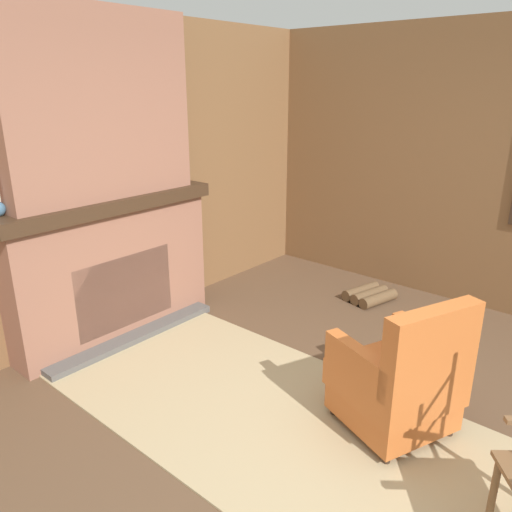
{
  "coord_description": "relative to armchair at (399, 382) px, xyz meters",
  "views": [
    {
      "loc": [
        1.04,
        -2.23,
        2.1
      ],
      "look_at": [
        -1.21,
        0.39,
        0.9
      ],
      "focal_mm": 35.0,
      "sensor_mm": 36.0,
      "label": 1
    }
  ],
  "objects": [
    {
      "name": "firewood_stack",
      "position": [
        -1.1,
        1.7,
        -0.29
      ],
      "size": [
        0.45,
        0.52,
        0.12
      ],
      "rotation": [
        0.0,
        0.0,
        -0.24
      ],
      "color": "brown",
      "rests_on": "ground"
    },
    {
      "name": "fireplace_hearth",
      "position": [
        -2.45,
        -0.37,
        0.26
      ],
      "size": [
        0.53,
        1.9,
        1.22
      ],
      "color": "#93604C",
      "rests_on": "ground"
    },
    {
      "name": "area_rug",
      "position": [
        -0.59,
        -0.41,
        -0.34
      ],
      "size": [
        3.59,
        1.58,
        0.01
      ],
      "color": "tan",
      "rests_on": "ground"
    },
    {
      "name": "wood_panel_wall_left",
      "position": [
        -2.66,
        -0.37,
        0.98
      ],
      "size": [
        0.06,
        5.89,
        2.67
      ],
      "color": "brown",
      "rests_on": "ground"
    },
    {
      "name": "chimney_breast",
      "position": [
        -2.46,
        -0.37,
        1.59
      ],
      "size": [
        0.29,
        1.59,
        1.42
      ],
      "color": "#93604C",
      "rests_on": "fireplace_hearth"
    },
    {
      "name": "armchair",
      "position": [
        0.0,
        0.0,
        0.0
      ],
      "size": [
        0.83,
        0.83,
        0.93
      ],
      "rotation": [
        0.0,
        0.0,
        2.76
      ],
      "color": "#C6662D",
      "rests_on": "ground"
    },
    {
      "name": "ground_plane",
      "position": [
        0.02,
        -0.37,
        -0.35
      ],
      "size": [
        14.0,
        14.0,
        0.0
      ],
      "primitive_type": "plane",
      "color": "brown"
    },
    {
      "name": "storage_case",
      "position": [
        -2.5,
        -0.02,
        0.93
      ],
      "size": [
        0.17,
        0.28,
        0.11
      ],
      "color": "gray",
      "rests_on": "fireplace_hearth"
    }
  ]
}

